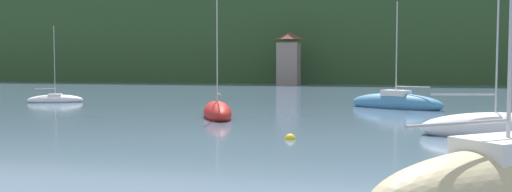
# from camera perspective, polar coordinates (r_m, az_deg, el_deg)

# --- Properties ---
(wooded_hillside) EXTENTS (352.00, 51.98, 36.60)m
(wooded_hillside) POSITION_cam_1_polar(r_m,az_deg,el_deg) (129.81, 12.73, 5.38)
(wooded_hillside) COLOR #2D4C28
(wooded_hillside) RESTS_ON ground_plane
(shore_building_west) EXTENTS (4.03, 4.13, 9.68)m
(shore_building_west) POSITION_cam_1_polar(r_m,az_deg,el_deg) (96.23, 3.61, 4.03)
(shore_building_west) COLOR gray
(shore_building_west) RESTS_ON ground_plane
(sailboat_mid_1) EXTENTS (7.77, 7.19, 10.56)m
(sailboat_mid_1) POSITION_cam_1_polar(r_m,az_deg,el_deg) (14.05, 25.85, -8.82)
(sailboat_mid_1) COLOR #CCBC8E
(sailboat_mid_1) RESTS_ON ground_plane
(sailboat_far_2) EXTENTS (8.07, 5.53, 9.07)m
(sailboat_far_2) POSITION_cam_1_polar(r_m,az_deg,el_deg) (43.50, 15.11, -0.74)
(sailboat_far_2) COLOR teal
(sailboat_far_2) RESTS_ON ground_plane
(sailboat_far_3) EXTENTS (5.20, 3.81, 7.49)m
(sailboat_far_3) POSITION_cam_1_polar(r_m,az_deg,el_deg) (52.55, -21.20, -0.38)
(sailboat_far_3) COLOR white
(sailboat_far_3) RESTS_ON ground_plane
(sailboat_far_6) EXTENTS (4.23, 6.43, 8.41)m
(sailboat_far_6) POSITION_cam_1_polar(r_m,az_deg,el_deg) (34.44, -4.27, -1.81)
(sailboat_far_6) COLOR red
(sailboat_far_6) RESTS_ON ground_plane
(sailboat_mid_9) EXTENTS (7.74, 4.01, 11.45)m
(sailboat_mid_9) POSITION_cam_1_polar(r_m,az_deg,el_deg) (28.26, 24.80, -3.17)
(sailboat_mid_9) COLOR white
(sailboat_mid_9) RESTS_ON ground_plane
(mooring_buoy_mid) EXTENTS (0.53, 0.53, 0.53)m
(mooring_buoy_mid) POSITION_cam_1_polar(r_m,az_deg,el_deg) (24.24, 3.78, -4.77)
(mooring_buoy_mid) COLOR yellow
(mooring_buoy_mid) RESTS_ON ground_plane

